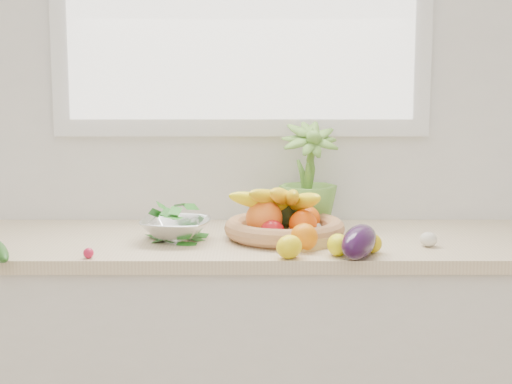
{
  "coord_description": "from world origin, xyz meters",
  "views": [
    {
      "loc": [
        0.05,
        -0.49,
        1.43
      ],
      "look_at": [
        0.05,
        1.93,
        1.05
      ],
      "focal_mm": 55.0,
      "sensor_mm": 36.0,
      "label": 1
    }
  ],
  "objects_px": {
    "fruit_basket": "(283,221)",
    "colander_with_spinach": "(176,223)",
    "apple": "(272,233)",
    "eggplant": "(359,242)",
    "potted_herb": "(308,175)"
  },
  "relations": [
    {
      "from": "fruit_basket",
      "to": "colander_with_spinach",
      "type": "xyz_separation_m",
      "value": [
        -0.34,
        -0.04,
        0.0
      ]
    },
    {
      "from": "fruit_basket",
      "to": "colander_with_spinach",
      "type": "bearing_deg",
      "value": -173.11
    },
    {
      "from": "eggplant",
      "to": "potted_herb",
      "type": "bearing_deg",
      "value": 105.55
    },
    {
      "from": "apple",
      "to": "eggplant",
      "type": "bearing_deg",
      "value": -33.67
    },
    {
      "from": "fruit_basket",
      "to": "colander_with_spinach",
      "type": "distance_m",
      "value": 0.34
    },
    {
      "from": "apple",
      "to": "eggplant",
      "type": "distance_m",
      "value": 0.29
    },
    {
      "from": "eggplant",
      "to": "potted_herb",
      "type": "xyz_separation_m",
      "value": [
        -0.12,
        0.42,
        0.13
      ]
    },
    {
      "from": "potted_herb",
      "to": "fruit_basket",
      "type": "xyz_separation_m",
      "value": [
        -0.09,
        -0.16,
        -0.13
      ]
    },
    {
      "from": "apple",
      "to": "fruit_basket",
      "type": "height_order",
      "value": "fruit_basket"
    },
    {
      "from": "fruit_basket",
      "to": "colander_with_spinach",
      "type": "height_order",
      "value": "fruit_basket"
    },
    {
      "from": "eggplant",
      "to": "potted_herb",
      "type": "distance_m",
      "value": 0.46
    },
    {
      "from": "apple",
      "to": "fruit_basket",
      "type": "relative_size",
      "value": 0.16
    },
    {
      "from": "eggplant",
      "to": "potted_herb",
      "type": "height_order",
      "value": "potted_herb"
    },
    {
      "from": "potted_herb",
      "to": "fruit_basket",
      "type": "relative_size",
      "value": 0.74
    },
    {
      "from": "potted_herb",
      "to": "colander_with_spinach",
      "type": "distance_m",
      "value": 0.49
    }
  ]
}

